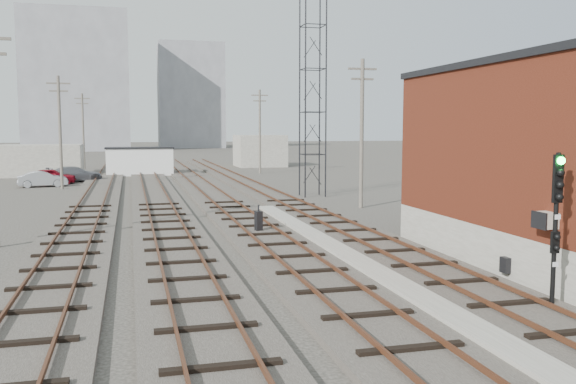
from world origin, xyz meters
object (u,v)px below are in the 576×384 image
object	(u,v)px
switch_stand	(259,222)
signal_mast	(556,218)
car_red	(52,176)
site_trailer	(140,161)
car_grey	(75,174)
car_silver	(43,179)

from	to	relation	value
switch_stand	signal_mast	bearing A→B (deg)	-83.60
switch_stand	car_red	size ratio (longest dim) A/B	0.32
signal_mast	switch_stand	xyz separation A→B (m)	(-5.21, 13.42, -1.90)
site_trailer	car_grey	distance (m)	8.94
signal_mast	car_grey	xyz separation A→B (m)	(-15.76, 44.94, -1.80)
signal_mast	car_grey	bearing A→B (deg)	109.33
signal_mast	switch_stand	distance (m)	14.52
site_trailer	car_silver	xyz separation A→B (m)	(-8.03, -11.23, -0.82)
signal_mast	switch_stand	bearing A→B (deg)	111.22
site_trailer	car_silver	distance (m)	13.83
car_grey	signal_mast	bearing A→B (deg)	179.58
site_trailer	car_red	distance (m)	11.58
site_trailer	car_red	size ratio (longest dim) A/B	1.73
site_trailer	car_grey	xyz separation A→B (m)	(-5.85, -6.72, -0.77)
site_trailer	car_silver	size ratio (longest dim) A/B	1.78
switch_stand	car_red	world-z (taller)	switch_stand
switch_stand	car_grey	distance (m)	33.23
signal_mast	car_red	distance (m)	46.46
switch_stand	car_red	bearing A→B (deg)	97.82
signal_mast	site_trailer	size ratio (longest dim) A/B	0.60
signal_mast	car_red	size ratio (longest dim) A/B	1.04
signal_mast	site_trailer	bearing A→B (deg)	100.86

